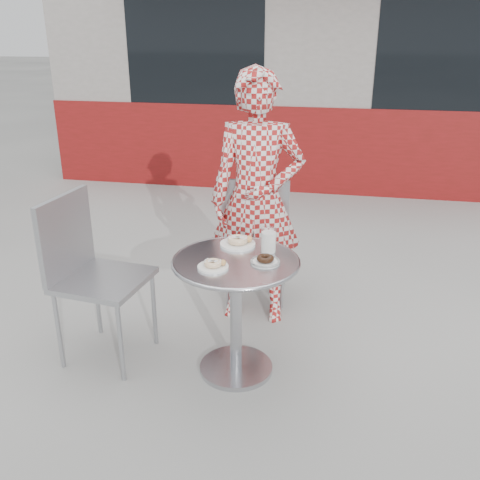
% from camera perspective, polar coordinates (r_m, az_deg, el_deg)
% --- Properties ---
extents(ground, '(60.00, 60.00, 0.00)m').
position_cam_1_polar(ground, '(3.21, -0.51, -13.35)').
color(ground, '#A6A39D').
rests_on(ground, ground).
extents(storefront, '(6.02, 4.55, 3.00)m').
position_cam_1_polar(storefront, '(8.15, 7.76, 19.17)').
color(storefront, gray).
rests_on(storefront, ground).
extents(bistro_table, '(0.69, 0.69, 0.70)m').
position_cam_1_polar(bistro_table, '(2.91, -0.44, -5.18)').
color(bistro_table, silver).
rests_on(bistro_table, ground).
extents(chair_far, '(0.48, 0.48, 0.93)m').
position_cam_1_polar(chair_far, '(3.85, 1.80, -2.13)').
color(chair_far, '#A0A2A7').
rests_on(chair_far, ground).
extents(chair_left, '(0.53, 0.52, 0.98)m').
position_cam_1_polar(chair_left, '(3.26, -14.22, -7.25)').
color(chair_left, '#A0A2A7').
rests_on(chair_left, ground).
extents(seated_person, '(0.62, 0.42, 1.64)m').
position_cam_1_polar(seated_person, '(3.41, 1.81, 4.27)').
color(seated_person, maroon).
rests_on(seated_person, ground).
extents(plate_far, '(0.20, 0.20, 0.05)m').
position_cam_1_polar(plate_far, '(3.02, -0.17, -0.19)').
color(plate_far, white).
rests_on(plate_far, bistro_table).
extents(plate_near, '(0.16, 0.16, 0.04)m').
position_cam_1_polar(plate_near, '(2.74, -2.84, -2.66)').
color(plate_near, white).
rests_on(plate_near, bistro_table).
extents(plate_checker, '(0.16, 0.16, 0.04)m').
position_cam_1_polar(plate_checker, '(2.80, 2.71, -2.22)').
color(plate_checker, white).
rests_on(plate_checker, bistro_table).
extents(milk_cup, '(0.09, 0.09, 0.14)m').
position_cam_1_polar(milk_cup, '(2.92, 3.07, -0.09)').
color(milk_cup, white).
rests_on(milk_cup, bistro_table).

